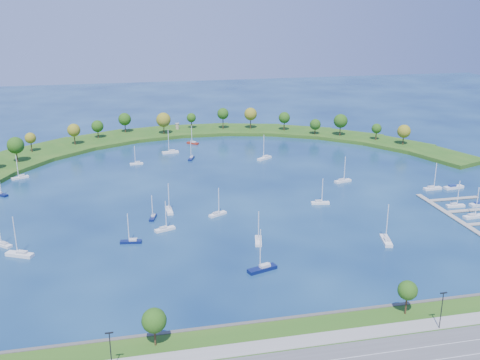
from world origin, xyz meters
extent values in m
plane|color=#081F48|center=(0.00, 0.00, 0.00)|extent=(700.00, 700.00, 0.00)
cube|color=#474442|center=(0.00, -102.50, 0.90)|extent=(420.00, 1.20, 1.80)
cube|color=gray|center=(0.00, -113.00, 1.66)|extent=(420.00, 5.00, 0.12)
cube|color=silver|center=(0.00, -121.50, 1.73)|extent=(420.00, 0.15, 0.02)
cylinder|color=#382314|center=(-40.00, -107.00, 4.22)|extent=(0.56, 0.56, 5.25)
sphere|color=#1A4611|center=(-40.00, -107.00, 8.05)|extent=(6.00, 6.00, 6.00)
cylinder|color=#382314|center=(25.00, -107.00, 4.40)|extent=(0.56, 0.56, 5.60)
sphere|color=#1A4611|center=(25.00, -107.00, 8.24)|extent=(5.20, 5.20, 5.20)
cylinder|color=black|center=(-50.00, -115.00, 6.60)|extent=(0.24, 0.24, 10.00)
cylinder|color=black|center=(30.00, -115.00, 6.60)|extent=(0.24, 0.24, 10.00)
cube|color=#215115|center=(-104.03, 64.58, 1.00)|extent=(54.07, 56.09, 2.00)
cube|color=#215115|center=(-83.21, 87.27, 1.00)|extent=(55.20, 54.07, 2.00)
cube|color=#215115|center=(-57.57, 104.32, 1.00)|extent=(53.65, 48.47, 2.00)
cube|color=#215115|center=(-28.60, 114.76, 1.00)|extent=(49.62, 39.75, 2.00)
cube|color=#215115|center=(2.03, 117.98, 1.00)|extent=(44.32, 29.96, 2.00)
cube|color=#215115|center=(32.54, 113.79, 1.00)|extent=(49.49, 38.05, 2.00)
cube|color=#215115|center=(61.17, 102.44, 1.00)|extent=(51.13, 44.12, 2.00)
cube|color=#215115|center=(86.25, 84.58, 1.00)|extent=(49.19, 47.96, 2.00)
cube|color=#215115|center=(106.34, 61.24, 1.00)|extent=(43.90, 49.49, 2.00)
cube|color=#215115|center=(120.28, 33.78, 1.00)|extent=(35.67, 48.74, 2.00)
cylinder|color=#382314|center=(-97.16, 62.77, 5.58)|extent=(0.56, 0.56, 7.16)
sphere|color=#1A4611|center=(-97.16, 62.77, 10.84)|extent=(8.41, 8.41, 8.41)
cylinder|color=#382314|center=(-92.89, 82.14, 5.27)|extent=(0.56, 0.56, 6.53)
sphere|color=olive|center=(-92.89, 82.14, 9.71)|extent=(5.90, 5.90, 5.90)
cylinder|color=#382314|center=(-71.21, 93.14, 5.53)|extent=(0.56, 0.56, 7.05)
sphere|color=olive|center=(-71.21, 93.14, 10.50)|extent=(7.24, 7.24, 7.24)
cylinder|color=#382314|center=(-58.80, 106.59, 4.89)|extent=(0.56, 0.56, 5.78)
sphere|color=#1A4611|center=(-58.80, 106.59, 9.19)|extent=(7.06, 7.06, 7.06)
cylinder|color=#382314|center=(-42.81, 118.14, 5.38)|extent=(0.56, 0.56, 6.75)
sphere|color=#1A4611|center=(-42.81, 118.14, 10.30)|extent=(7.74, 7.74, 7.74)
cylinder|color=#382314|center=(-19.88, 108.76, 5.54)|extent=(0.56, 0.56, 7.08)
sphere|color=olive|center=(-19.88, 108.76, 10.83)|extent=(8.79, 8.79, 8.79)
cylinder|color=#382314|center=(-1.45, 120.44, 4.90)|extent=(0.56, 0.56, 5.80)
sphere|color=#1A4611|center=(-1.45, 120.44, 8.97)|extent=(5.86, 5.86, 5.86)
cylinder|color=#382314|center=(17.78, 114.30, 6.25)|extent=(0.56, 0.56, 8.49)
sphere|color=#1A4611|center=(17.78, 114.30, 11.93)|extent=(7.18, 7.18, 7.18)
cylinder|color=#382314|center=(34.95, 111.39, 5.96)|extent=(0.56, 0.56, 7.92)
sphere|color=olive|center=(34.95, 111.39, 11.53)|extent=(8.06, 8.06, 8.06)
cylinder|color=#382314|center=(54.46, 102.50, 5.37)|extent=(0.56, 0.56, 6.73)
sphere|color=#1A4611|center=(54.46, 102.50, 10.15)|extent=(7.07, 7.07, 7.07)
cylinder|color=#382314|center=(69.80, 88.42, 4.43)|extent=(0.56, 0.56, 4.85)
sphere|color=#1A4611|center=(69.80, 88.42, 8.17)|extent=(6.59, 6.59, 6.59)
cylinder|color=#382314|center=(83.10, 81.40, 5.76)|extent=(0.56, 0.56, 7.52)
sphere|color=#1A4611|center=(83.10, 81.40, 11.18)|extent=(8.28, 8.28, 8.28)
cylinder|color=#382314|center=(99.74, 67.36, 4.86)|extent=(0.56, 0.56, 5.73)
sphere|color=#1A4611|center=(99.74, 67.36, 8.88)|extent=(5.77, 5.77, 5.77)
cylinder|color=#382314|center=(109.87, 54.03, 5.12)|extent=(0.56, 0.56, 6.25)
sphere|color=olive|center=(109.87, 54.03, 9.75)|extent=(7.49, 7.49, 7.49)
cylinder|color=gray|center=(-10.52, 120.22, 3.79)|extent=(2.20, 2.20, 3.59)
cylinder|color=gray|center=(-10.52, 120.22, 5.74)|extent=(2.60, 2.60, 0.30)
cube|color=gray|center=(78.00, -61.00, 0.35)|extent=(2.20, 82.00, 0.40)
cube|color=gray|center=(90.10, -41.20, 0.35)|extent=(22.00, 2.00, 0.40)
cube|color=gray|center=(90.10, -28.00, 0.35)|extent=(22.00, 2.00, 0.40)
cylinder|color=#382314|center=(101.00, -28.00, 0.60)|extent=(0.36, 0.36, 1.60)
cube|color=silver|center=(27.63, 48.36, 0.54)|extent=(8.89, 7.26, 1.09)
cube|color=#BABABE|center=(28.37, 48.88, 1.47)|extent=(3.62, 3.27, 0.76)
cylinder|color=silver|center=(27.03, 47.95, 7.21)|extent=(0.32, 0.32, 12.24)
cube|color=silver|center=(53.22, 3.77, 0.50)|extent=(8.57, 4.38, 0.99)
cube|color=#BABABE|center=(52.43, 3.55, 1.34)|extent=(3.21, 2.31, 0.69)
cylinder|color=silver|center=(53.86, 3.94, 6.56)|extent=(0.32, 0.32, 11.14)
cube|color=#0B1445|center=(-4.88, -72.73, 0.57)|extent=(9.93, 5.43, 1.15)
cube|color=#BABABE|center=(-3.97, -72.44, 1.55)|extent=(3.76, 2.80, 0.80)
cylinder|color=silver|center=(-5.61, -72.96, 7.61)|extent=(0.32, 0.32, 12.91)
cube|color=silver|center=(-10.30, -24.49, 0.46)|extent=(7.66, 5.57, 0.91)
cube|color=#BABABE|center=(-10.96, -24.86, 1.23)|extent=(3.05, 2.60, 0.64)
cylinder|color=silver|center=(-9.77, -24.19, 6.04)|extent=(0.32, 0.32, 10.25)
cube|color=silver|center=(-31.66, -34.90, 0.46)|extent=(7.90, 4.73, 0.92)
cube|color=#BABABE|center=(-32.37, -35.17, 1.24)|extent=(3.03, 2.35, 0.64)
cylinder|color=silver|center=(-31.09, -34.68, 6.07)|extent=(0.32, 0.32, 10.31)
cube|color=silver|center=(-92.97, 40.91, 0.46)|extent=(7.94, 5.13, 0.93)
cube|color=#BABABE|center=(-92.27, 41.23, 1.25)|extent=(3.09, 2.49, 0.65)
cylinder|color=silver|center=(-93.54, 40.66, 6.14)|extent=(0.32, 0.32, 10.43)
cube|color=silver|center=(-38.64, 52.99, 0.40)|extent=(6.75, 2.44, 0.79)
cube|color=#BABABE|center=(-37.99, 53.05, 1.07)|extent=(2.42, 1.50, 0.56)
cylinder|color=silver|center=(-39.17, 52.94, 5.25)|extent=(0.32, 0.32, 8.92)
cube|color=silver|center=(-86.96, -36.46, 0.46)|extent=(7.14, 6.59, 0.91)
cube|color=#BABABE|center=(-86.38, -36.96, 1.23)|extent=(2.99, 2.87, 0.64)
cube|color=#0B1445|center=(-35.14, -22.44, 0.39)|extent=(3.57, 6.80, 0.79)
cube|color=#BABABE|center=(-34.96, -21.81, 1.06)|extent=(1.87, 2.56, 0.55)
cylinder|color=silver|center=(-35.28, -22.94, 5.21)|extent=(0.32, 0.32, 8.84)
cube|color=#0B1445|center=(-10.02, 56.68, 0.43)|extent=(4.36, 7.36, 0.85)
cube|color=#BABABE|center=(-9.78, 57.35, 1.15)|extent=(2.18, 2.82, 0.60)
cylinder|color=silver|center=(-10.22, 56.15, 5.66)|extent=(0.32, 0.32, 9.61)
cube|color=silver|center=(42.37, -61.41, 0.56)|extent=(4.75, 9.68, 1.12)
cube|color=#BABABE|center=(42.15, -62.32, 1.51)|extent=(2.55, 3.60, 0.78)
cylinder|color=silver|center=(42.54, -60.69, 7.41)|extent=(0.32, 0.32, 12.59)
cube|color=silver|center=(-0.91, -52.07, 0.48)|extent=(3.98, 8.25, 0.95)
cube|color=#BABABE|center=(-0.72, -51.30, 1.29)|extent=(2.15, 3.06, 0.67)
cylinder|color=silver|center=(-1.05, -52.69, 6.32)|extent=(0.32, 0.32, 10.73)
cube|color=maroon|center=(-4.98, 88.86, 0.44)|extent=(6.94, 6.29, 0.88)
cube|color=#BABABE|center=(-4.42, 88.38, 1.19)|extent=(2.89, 2.75, 0.62)
cylinder|color=silver|center=(-5.43, 89.23, 5.83)|extent=(0.32, 0.32, 9.90)
cube|color=silver|center=(-28.46, -16.62, 0.49)|extent=(2.61, 8.28, 0.98)
cube|color=#BABABE|center=(-28.49, -15.80, 1.33)|extent=(1.72, 2.93, 0.69)
cylinder|color=silver|center=(-28.43, -17.28, 6.52)|extent=(0.32, 0.32, 11.07)
cube|color=silver|center=(-79.96, -45.96, 0.56)|extent=(9.56, 6.53, 1.13)
cube|color=#BABABE|center=(-79.13, -46.38, 1.52)|extent=(3.76, 3.11, 0.79)
cylinder|color=silver|center=(-80.64, -45.63, 7.45)|extent=(0.32, 0.32, 12.66)
cube|color=silver|center=(33.18, -20.99, 0.45)|extent=(7.74, 3.43, 0.90)
cube|color=#BABABE|center=(32.44, -20.85, 1.21)|extent=(2.84, 1.92, 0.63)
cylinder|color=silver|center=(33.76, -21.10, 5.95)|extent=(0.32, 0.32, 10.10)
cube|color=silver|center=(-19.73, 70.99, 0.54)|extent=(9.21, 3.63, 1.08)
cube|color=#BABABE|center=(-18.84, 71.11, 1.45)|extent=(3.34, 2.14, 0.75)
cylinder|color=silver|center=(-20.44, 70.90, 7.13)|extent=(0.32, 0.32, 12.10)
cube|color=#0B1445|center=(-44.06, -43.25, 0.44)|extent=(7.59, 3.18, 0.88)
cube|color=#BABABE|center=(-43.33, -43.37, 1.19)|extent=(2.77, 1.83, 0.62)
cylinder|color=silver|center=(-44.64, -43.16, 5.85)|extent=(0.32, 0.32, 9.94)
cube|color=#0B1445|center=(-97.48, 17.91, 0.47)|extent=(7.21, 6.80, 0.93)
cylinder|color=silver|center=(-97.02, 17.49, 6.16)|extent=(0.32, 0.32, 10.47)
cube|color=silver|center=(85.60, -47.91, 0.50)|extent=(8.60, 3.18, 1.01)
cube|color=#BABABE|center=(84.76, -48.00, 1.36)|extent=(3.09, 1.93, 0.71)
cylinder|color=silver|center=(86.27, -47.85, 6.68)|extent=(0.32, 0.32, 11.35)
cube|color=silver|center=(85.60, -35.78, 0.45)|extent=(7.71, 2.88, 0.90)
cube|color=#BABABE|center=(84.85, -35.70, 1.22)|extent=(2.77, 1.74, 0.63)
cylinder|color=silver|center=(86.20, -35.84, 5.99)|extent=(0.32, 0.32, 10.16)
cube|color=silver|center=(96.10, -36.72, 0.53)|extent=(9.01, 3.13, 1.06)
cube|color=navy|center=(95.22, -36.79, 1.43)|extent=(3.22, 1.96, 0.74)
cube|color=silver|center=(88.00, -14.47, 0.50)|extent=(8.42, 2.83, 1.00)
cube|color=#BABABE|center=(87.17, -14.52, 1.34)|extent=(3.00, 1.80, 0.70)
cylinder|color=silver|center=(88.66, -14.43, 6.59)|extent=(0.32, 0.32, 11.20)
cube|color=silver|center=(98.00, -15.20, 0.56)|extent=(9.57, 3.78, 1.12)
cube|color=navy|center=(97.08, -15.32, 1.51)|extent=(3.47, 2.23, 0.78)
camera|label=1|loc=(-44.13, -220.89, 79.89)|focal=41.17mm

